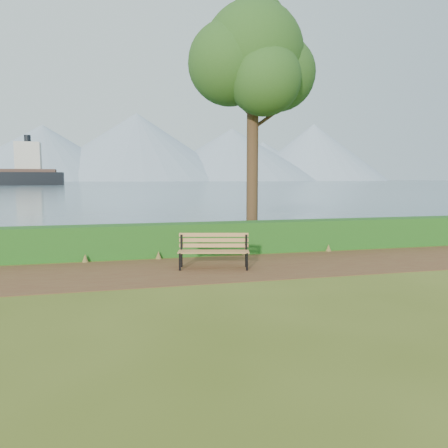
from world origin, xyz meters
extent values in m
plane|color=#4D5B1A|center=(0.00, 0.00, 0.00)|extent=(140.00, 140.00, 0.00)
cube|color=brown|center=(0.00, 0.30, 0.01)|extent=(40.00, 3.40, 0.01)
cube|color=#144814|center=(0.00, 2.60, 0.50)|extent=(32.00, 0.85, 1.00)
cube|color=slate|center=(0.00, 260.00, 0.01)|extent=(700.00, 510.00, 0.00)
cone|color=#869BB2|center=(-60.00, 395.00, 24.00)|extent=(160.00, 160.00, 48.00)
cone|color=#869BB2|center=(20.00, 405.00, 31.00)|extent=(190.00, 190.00, 62.00)
cone|color=#869BB2|center=(110.00, 400.00, 25.00)|extent=(170.00, 170.00, 50.00)
cone|color=#869BB2|center=(200.00, 410.00, 29.00)|extent=(150.00, 150.00, 58.00)
cone|color=#869BB2|center=(-10.00, 430.00, 17.50)|extent=(120.00, 120.00, 35.00)
cone|color=#869BB2|center=(150.00, 425.00, 20.00)|extent=(130.00, 130.00, 40.00)
cube|color=black|center=(-0.72, 0.24, 0.24)|extent=(0.07, 0.07, 0.47)
cube|color=black|center=(-0.61, 0.69, 0.45)|extent=(0.07, 0.07, 0.90)
cube|color=black|center=(-0.67, 0.46, 0.44)|extent=(0.18, 0.54, 0.05)
cube|color=black|center=(0.98, -0.19, 0.24)|extent=(0.07, 0.07, 0.47)
cube|color=black|center=(1.09, 0.26, 0.45)|extent=(0.07, 0.07, 0.90)
cube|color=black|center=(1.04, 0.03, 0.44)|extent=(0.18, 0.54, 0.05)
cube|color=#AA7042|center=(0.14, 0.06, 0.47)|extent=(1.85, 0.55, 0.04)
cube|color=#AA7042|center=(0.17, 0.18, 0.47)|extent=(1.85, 0.55, 0.04)
cube|color=#AA7042|center=(0.20, 0.31, 0.47)|extent=(1.85, 0.55, 0.04)
cube|color=#AA7042|center=(0.23, 0.44, 0.47)|extent=(1.85, 0.55, 0.04)
cube|color=#AA7042|center=(0.25, 0.50, 0.60)|extent=(1.84, 0.50, 0.11)
cube|color=#AA7042|center=(0.25, 0.50, 0.74)|extent=(1.84, 0.50, 0.11)
cube|color=#AA7042|center=(0.25, 0.50, 0.89)|extent=(1.84, 0.50, 0.11)
cylinder|color=#352415|center=(2.39, 3.78, 3.64)|extent=(0.40, 0.40, 7.29)
sphere|color=#204617|center=(2.39, 3.78, 6.68)|extent=(3.44, 3.44, 3.44)
sphere|color=#204617|center=(3.35, 3.89, 6.07)|extent=(2.63, 2.63, 2.63)
sphere|color=#204617|center=(1.56, 3.75, 6.27)|extent=(2.83, 2.83, 2.83)
sphere|color=#204617|center=(2.54, 3.02, 5.67)|extent=(2.43, 2.43, 2.43)
sphere|color=#204617|center=(2.12, 4.46, 7.19)|extent=(2.23, 2.23, 2.23)
sphere|color=#204617|center=(2.51, 3.86, 7.69)|extent=(2.02, 2.02, 2.02)
cylinder|color=#352415|center=(2.85, 3.78, 4.45)|extent=(1.06, 0.12, 0.80)
cylinder|color=#352415|center=(1.99, 3.88, 4.96)|extent=(0.82, 0.38, 0.73)
cube|color=beige|center=(-30.60, 153.36, 9.83)|extent=(8.51, 7.89, 9.83)
cylinder|color=black|center=(-30.60, 153.36, 15.64)|extent=(2.14, 2.14, 3.13)
camera|label=1|loc=(-2.36, -10.94, 2.42)|focal=35.00mm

